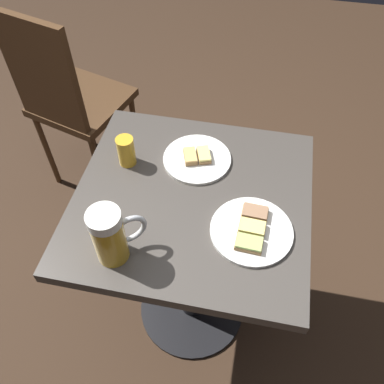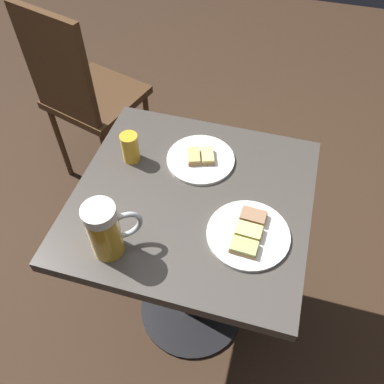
% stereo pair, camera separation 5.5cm
% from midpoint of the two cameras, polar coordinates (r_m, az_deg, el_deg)
% --- Properties ---
extents(ground_plane, '(6.00, 6.00, 0.00)m').
position_cam_midpoint_polar(ground_plane, '(1.83, 0.89, -15.94)').
color(ground_plane, '#382619').
extents(cafe_table, '(0.67, 0.65, 0.77)m').
position_cam_midpoint_polar(cafe_table, '(1.32, 1.19, -5.99)').
color(cafe_table, black).
rests_on(cafe_table, ground_plane).
extents(plate_near, '(0.22, 0.22, 0.03)m').
position_cam_midpoint_polar(plate_near, '(1.09, 9.37, -5.84)').
color(plate_near, white).
rests_on(plate_near, cafe_table).
extents(plate_far, '(0.21, 0.21, 0.03)m').
position_cam_midpoint_polar(plate_far, '(1.25, 2.48, 4.66)').
color(plate_far, white).
rests_on(plate_far, cafe_table).
extents(beer_mug, '(0.12, 0.11, 0.17)m').
position_cam_midpoint_polar(beer_mug, '(1.01, -10.50, -5.32)').
color(beer_mug, gold).
rests_on(beer_mug, cafe_table).
extents(beer_glass_small, '(0.05, 0.05, 0.10)m').
position_cam_midpoint_polar(beer_glass_small, '(1.24, -7.43, 6.17)').
color(beer_glass_small, gold).
rests_on(beer_glass_small, cafe_table).
extents(cafe_chair, '(0.47, 0.47, 0.97)m').
position_cam_midpoint_polar(cafe_chair, '(1.92, -14.29, 13.47)').
color(cafe_chair, '#472D19').
rests_on(cafe_chair, ground_plane).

